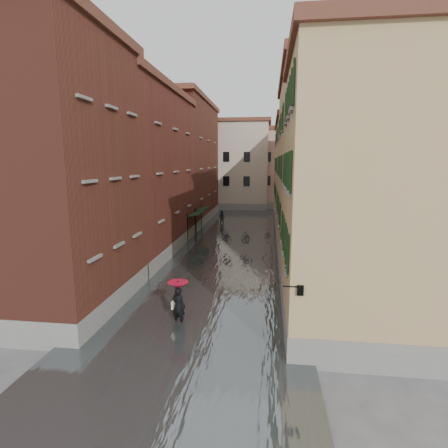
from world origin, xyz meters
The scene contains 16 objects.
ground centered at (0.00, 0.00, 0.00)m, with size 120.00×120.00×0.00m, color #515153.
floodwater centered at (0.00, 13.00, 0.10)m, with size 10.00×60.00×0.20m, color #4F5657.
building_left_near centered at (-7.00, -2.00, 6.50)m, with size 6.00×8.00×13.00m, color brown.
building_left_mid centered at (-7.00, 9.00, 6.25)m, with size 6.00×14.00×12.50m, color #58281B.
building_left_far centered at (-7.00, 24.00, 7.00)m, with size 6.00×16.00×14.00m, color brown.
building_right_near centered at (7.00, -2.00, 5.75)m, with size 6.00×8.00×11.50m, color tan.
building_right_mid centered at (7.00, 9.00, 6.50)m, with size 6.00×14.00×13.00m, color #9D8D5F.
building_right_far centered at (7.00, 24.00, 5.75)m, with size 6.00×16.00×11.50m, color tan.
building_end_cream centered at (-3.00, 38.00, 6.50)m, with size 12.00×9.00×13.00m, color #C6B29D.
building_end_pink centered at (6.00, 40.00, 6.00)m, with size 10.00×9.00×12.00m, color tan.
awning_near centered at (-3.48, 14.05, 2.47)m, with size 1.09×3.29×2.80m.
awning_far centered at (-3.49, 17.60, 2.47)m, with size 1.09×3.00×2.80m.
wall_lantern centered at (4.33, -6.00, 3.01)m, with size 0.71×0.22×0.35m.
window_planters centered at (4.12, -0.75, 3.51)m, with size 0.59×8.22×0.84m.
pedestrian_main centered at (-0.74, -3.20, 1.24)m, with size 0.97×0.97×2.06m.
pedestrian_far centered at (-2.13, 22.34, 0.83)m, with size 0.81×0.63×1.67m, color black.
Camera 1 is at (3.18, -17.68, 7.37)m, focal length 28.00 mm.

